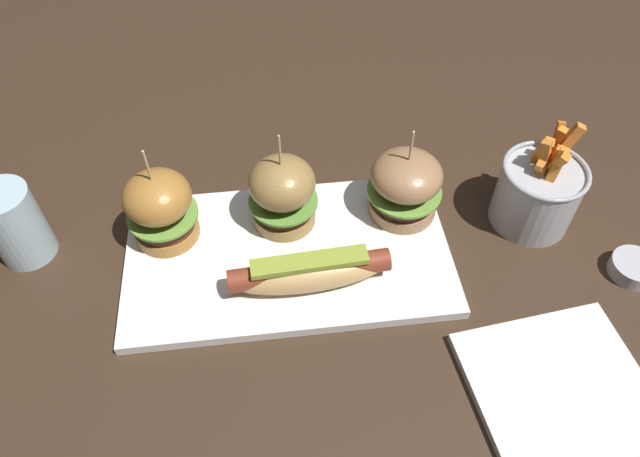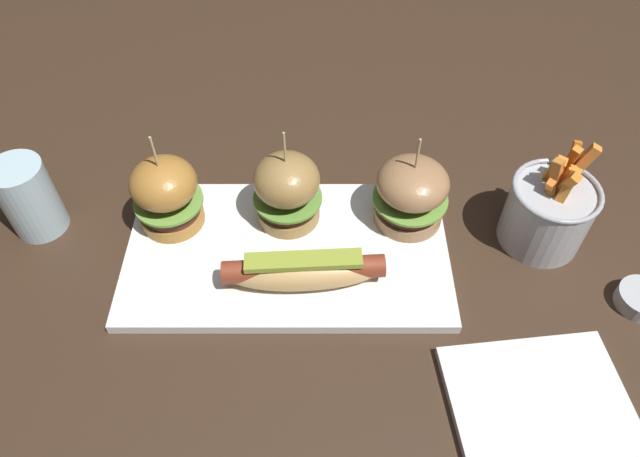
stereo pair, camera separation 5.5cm
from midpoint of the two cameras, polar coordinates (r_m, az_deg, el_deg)
The scene contains 9 objects.
ground_plane at distance 0.75m, azimuth -1.03°, elevation -2.74°, with size 3.00×3.00×0.00m, color #382619.
platter_main at distance 0.75m, azimuth -1.04°, elevation -2.42°, with size 0.41×0.23×0.01m, color white.
hot_dog at distance 0.69m, azimuth 0.75°, elevation -4.27°, with size 0.20×0.06×0.05m.
slider_left at distance 0.75m, azimuth -12.80°, elevation 3.29°, with size 0.09×0.09×0.15m.
slider_center at distance 0.74m, azimuth -1.04°, elevation 3.77°, with size 0.09×0.09×0.15m.
slider_right at distance 0.76m, azimuth 11.13°, elevation 3.35°, with size 0.10×0.10×0.14m.
fries_bucket at distance 0.80m, azimuth 23.47°, elevation 1.45°, with size 0.11×0.11×0.15m.
side_plate at distance 0.69m, azimuth 23.69°, elevation -17.21°, with size 0.19×0.19×0.01m, color white.
water_glass at distance 0.82m, azimuth -24.98°, elevation 2.70°, with size 0.07×0.07×0.11m, color silver.
Camera 2 is at (0.04, -0.46, 0.60)m, focal length 32.51 mm.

